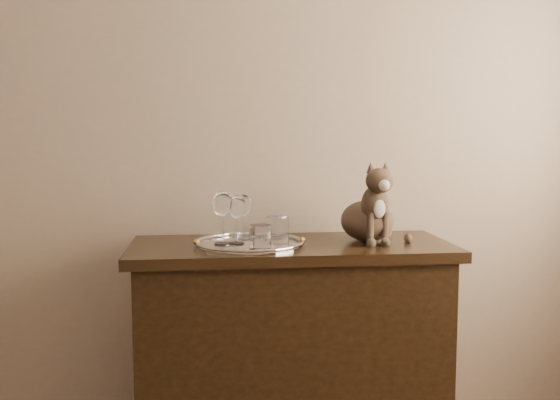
% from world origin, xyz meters
% --- Properties ---
extents(wall_back, '(4.00, 0.10, 2.70)m').
position_xyz_m(wall_back, '(0.00, 2.25, 1.35)').
color(wall_back, tan).
rests_on(wall_back, ground).
extents(sideboard, '(1.20, 0.50, 0.85)m').
position_xyz_m(sideboard, '(0.60, 1.94, 0.42)').
color(sideboard, black).
rests_on(sideboard, ground).
extents(tray, '(0.40, 0.40, 0.01)m').
position_xyz_m(tray, '(0.44, 1.91, 0.85)').
color(tray, silver).
rests_on(tray, sideboard).
extents(wine_glass_b, '(0.06, 0.06, 0.17)m').
position_xyz_m(wine_glass_b, '(0.43, 2.02, 0.94)').
color(wine_glass_b, silver).
rests_on(wine_glass_b, tray).
extents(wine_glass_c, '(0.07, 0.07, 0.20)m').
position_xyz_m(wine_glass_c, '(0.34, 1.90, 0.96)').
color(wine_glass_c, white).
rests_on(wine_glass_c, tray).
extents(wine_glass_d, '(0.07, 0.07, 0.18)m').
position_xyz_m(wine_glass_d, '(0.39, 1.91, 0.95)').
color(wine_glass_d, white).
rests_on(wine_glass_d, tray).
extents(tumbler_b, '(0.08, 0.08, 0.09)m').
position_xyz_m(tumbler_b, '(0.47, 1.79, 0.90)').
color(tumbler_b, silver).
rests_on(tumbler_b, tray).
extents(tumbler_c, '(0.09, 0.09, 0.10)m').
position_xyz_m(tumbler_c, '(0.54, 1.89, 0.91)').
color(tumbler_c, silver).
rests_on(tumbler_c, tray).
extents(cat, '(0.34, 0.32, 0.31)m').
position_xyz_m(cat, '(0.90, 1.97, 1.00)').
color(cat, '#48372B').
rests_on(cat, sideboard).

